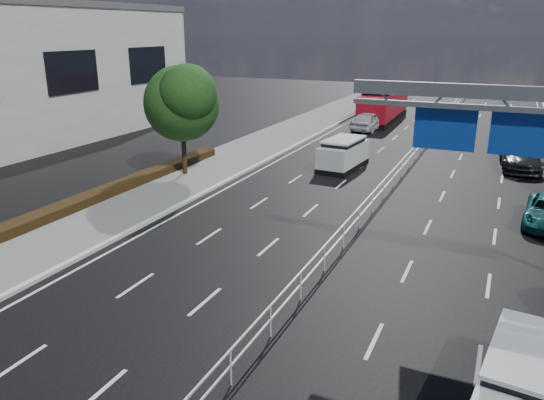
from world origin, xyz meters
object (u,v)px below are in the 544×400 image
at_px(parked_car_dark, 521,156).
at_px(red_bus, 384,102).
at_px(white_minivan, 343,154).
at_px(near_car_silver, 368,121).
at_px(near_car_dark, 397,93).
at_px(silver_minivan, 526,382).

bearing_deg(parked_car_dark, red_bus, 124.27).
height_order(white_minivan, red_bus, red_bus).
bearing_deg(near_car_silver, parked_car_dark, 147.75).
bearing_deg(near_car_dark, parked_car_dark, 118.64).
xyz_separation_m(near_car_silver, parked_car_dark, (12.20, -9.02, -0.02)).
xyz_separation_m(white_minivan, silver_minivan, (10.41, -20.17, -0.10)).
bearing_deg(red_bus, near_car_silver, -90.94).
relative_size(near_car_silver, near_car_dark, 0.99).
relative_size(near_car_silver, silver_minivan, 1.11).
bearing_deg(red_bus, silver_minivan, -73.95).
distance_m(white_minivan, silver_minivan, 22.70).
height_order(near_car_silver, parked_car_dark, near_car_silver).
xyz_separation_m(red_bus, near_car_silver, (0.02, -6.04, -0.95)).
relative_size(red_bus, near_car_silver, 2.37).
xyz_separation_m(red_bus, near_car_dark, (-1.93, 16.13, -0.98)).
distance_m(near_car_silver, silver_minivan, 36.01).
relative_size(white_minivan, red_bus, 0.40).
distance_m(white_minivan, red_bus, 19.82).
bearing_deg(silver_minivan, white_minivan, 124.22).
distance_m(white_minivan, near_car_silver, 13.80).
bearing_deg(white_minivan, near_car_dark, 101.17).
xyz_separation_m(silver_minivan, parked_car_dark, (-0.13, 24.82, -0.05)).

